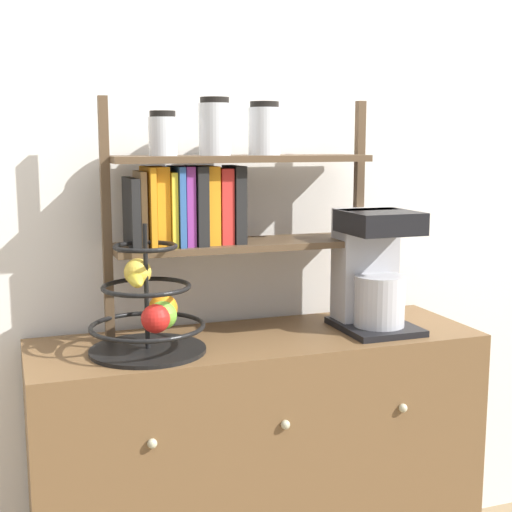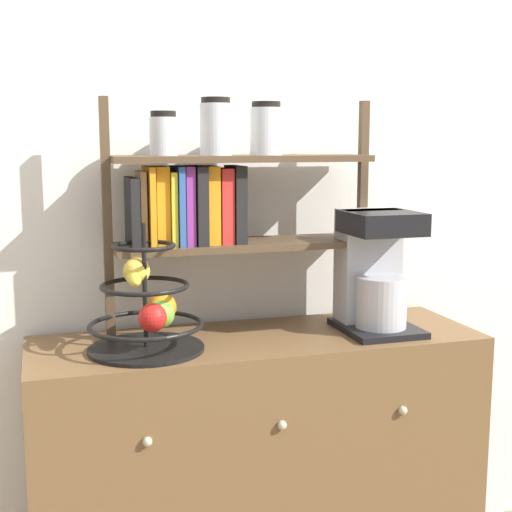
{
  "view_description": "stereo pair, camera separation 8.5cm",
  "coord_description": "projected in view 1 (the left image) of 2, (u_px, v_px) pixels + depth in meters",
  "views": [
    {
      "loc": [
        -0.64,
        -1.59,
        1.33
      ],
      "look_at": [
        -0.01,
        0.2,
        1.02
      ],
      "focal_mm": 50.0,
      "sensor_mm": 36.0,
      "label": 1
    },
    {
      "loc": [
        -0.56,
        -1.62,
        1.33
      ],
      "look_at": [
        -0.01,
        0.2,
        1.02
      ],
      "focal_mm": 50.0,
      "sensor_mm": 36.0,
      "label": 2
    }
  ],
  "objects": [
    {
      "name": "shelf_hutch",
      "position": [
        212.0,
        192.0,
        1.95
      ],
      "size": [
        0.76,
        0.2,
        0.65
      ],
      "color": "brown",
      "rests_on": "sideboard"
    },
    {
      "name": "coffee_maker",
      "position": [
        372.0,
        270.0,
        2.04
      ],
      "size": [
        0.2,
        0.25,
        0.34
      ],
      "color": "black",
      "rests_on": "sideboard"
    },
    {
      "name": "wall_back",
      "position": [
        230.0,
        152.0,
        2.11
      ],
      "size": [
        7.0,
        0.05,
        2.6
      ],
      "primitive_type": "cube",
      "color": "silver",
      "rests_on": "ground_plane"
    },
    {
      "name": "fruit_stand",
      "position": [
        149.0,
        311.0,
        1.81
      ],
      "size": [
        0.3,
        0.3,
        0.33
      ],
      "color": "black",
      "rests_on": "sideboard"
    },
    {
      "name": "sideboard",
      "position": [
        258.0,
        472.0,
        2.03
      ],
      "size": [
        1.24,
        0.42,
        0.8
      ],
      "color": "brown",
      "rests_on": "ground_plane"
    }
  ]
}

